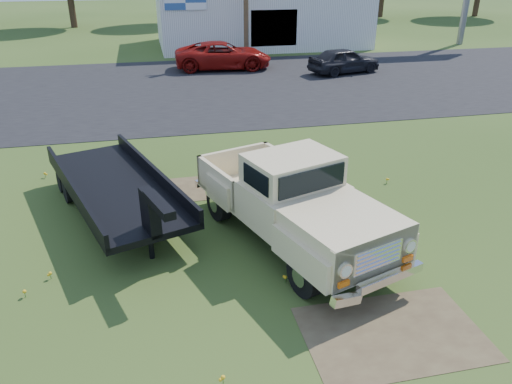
# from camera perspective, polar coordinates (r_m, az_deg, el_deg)

# --- Properties ---
(ground) EXTENTS (140.00, 140.00, 0.00)m
(ground) POSITION_cam_1_polar(r_m,az_deg,el_deg) (10.83, 1.05, -6.72)
(ground) COLOR #2B4616
(ground) RESTS_ON ground
(asphalt_lot) EXTENTS (90.00, 14.00, 0.02)m
(asphalt_lot) POSITION_cam_1_polar(r_m,az_deg,el_deg) (24.69, -7.14, 11.74)
(asphalt_lot) COLOR black
(asphalt_lot) RESTS_ON ground
(dirt_patch_a) EXTENTS (3.00, 2.00, 0.01)m
(dirt_patch_a) POSITION_cam_1_polar(r_m,az_deg,el_deg) (9.03, 15.34, -15.34)
(dirt_patch_a) COLOR brown
(dirt_patch_a) RESTS_ON ground
(dirt_patch_b) EXTENTS (2.20, 1.60, 0.01)m
(dirt_patch_b) POSITION_cam_1_polar(r_m,az_deg,el_deg) (13.69, -10.54, 0.07)
(dirt_patch_b) COLOR brown
(dirt_patch_b) RESTS_ON ground
(commercial_building) EXTENTS (14.20, 8.20, 4.15)m
(commercial_building) POSITION_cam_1_polar(r_m,az_deg,el_deg) (37.00, 0.48, 19.75)
(commercial_building) COLOR beige
(commercial_building) RESTS_ON ground
(vintage_pickup_truck) EXTENTS (3.90, 6.06, 2.05)m
(vintage_pickup_truck) POSITION_cam_1_polar(r_m,az_deg,el_deg) (10.72, 4.06, -0.87)
(vintage_pickup_truck) COLOR #CDB88A
(vintage_pickup_truck) RESTS_ON ground
(flatbed_trailer) EXTENTS (3.90, 6.46, 1.67)m
(flatbed_trailer) POSITION_cam_1_polar(r_m,az_deg,el_deg) (12.41, -15.81, 1.03)
(flatbed_trailer) COLOR black
(flatbed_trailer) RESTS_ON ground
(red_pickup) EXTENTS (5.48, 2.90, 1.47)m
(red_pickup) POSITION_cam_1_polar(r_m,az_deg,el_deg) (28.70, -3.77, 15.29)
(red_pickup) COLOR maroon
(red_pickup) RESTS_ON ground
(dark_sedan) EXTENTS (4.19, 2.46, 1.34)m
(dark_sedan) POSITION_cam_1_polar(r_m,az_deg,el_deg) (27.96, 10.04, 14.56)
(dark_sedan) COLOR black
(dark_sedan) RESTS_ON ground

